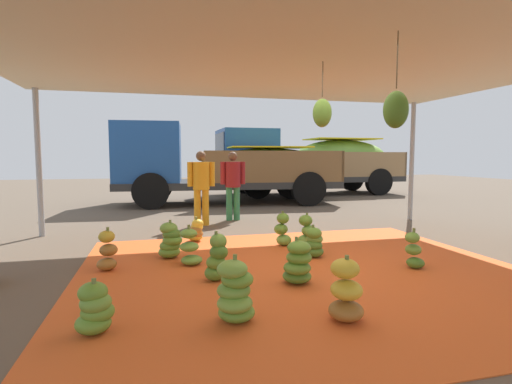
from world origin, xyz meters
TOP-DOWN VIEW (x-y plane):
  - ground_plane at (0.00, 3.00)m, footprint 40.00×40.00m
  - tarp_orange at (0.00, 0.00)m, footprint 5.52×4.93m
  - tent_canopy at (0.00, -0.09)m, footprint 8.00×7.00m
  - banana_bunch_0 at (0.52, 1.35)m, footprint 0.35×0.37m
  - banana_bunch_1 at (-2.29, -1.15)m, footprint 0.39×0.37m
  - banana_bunch_2 at (0.37, 0.68)m, footprint 0.37×0.37m
  - banana_bunch_4 at (-1.13, -0.04)m, footprint 0.35×0.34m
  - banana_bunch_5 at (-1.15, 2.15)m, footprint 0.34×0.35m
  - banana_bunch_6 at (-1.61, 1.14)m, footprint 0.37×0.34m
  - banana_bunch_7 at (0.16, 1.49)m, footprint 0.37×0.34m
  - banana_bunch_8 at (1.39, -0.15)m, footprint 0.30×0.33m
  - banana_bunch_9 at (-0.21, -1.42)m, footprint 0.38×0.38m
  - banana_bunch_10 at (-2.40, 0.72)m, footprint 0.34×0.36m
  - banana_bunch_11 at (-1.15, -1.22)m, footprint 0.46×0.46m
  - banana_bunch_12 at (-1.37, 0.72)m, footprint 0.40×0.40m
  - banana_bunch_13 at (-0.27, -0.38)m, footprint 0.40×0.43m
  - cargo_truck_main at (0.07, 7.46)m, footprint 6.72×2.74m
  - cargo_truck_far at (3.78, 9.62)m, footprint 6.94×2.41m
  - worker_0 at (-0.12, 4.23)m, footprint 0.56×0.35m
  - worker_1 at (-0.88, 3.73)m, footprint 0.57×0.35m

SIDE VIEW (x-z plane):
  - ground_plane at x=0.00m, z-range 0.00..0.00m
  - tarp_orange at x=0.00m, z-range 0.00..0.01m
  - banana_bunch_5 at x=-1.15m, z-range -0.02..0.40m
  - banana_bunch_1 at x=-2.29m, z-range -0.02..0.43m
  - banana_bunch_2 at x=0.37m, z-range -0.02..0.44m
  - banana_bunch_8 at x=1.39m, z-range -0.03..0.48m
  - banana_bunch_12 at x=-1.37m, z-range -0.04..0.49m
  - banana_bunch_13 at x=-0.27m, z-range -0.03..0.50m
  - banana_bunch_10 at x=-2.40m, z-range -0.03..0.51m
  - banana_bunch_0 at x=0.52m, z-range -0.03..0.51m
  - banana_bunch_6 at x=-1.61m, z-range -0.02..0.51m
  - banana_bunch_7 at x=0.16m, z-range -0.03..0.53m
  - banana_bunch_9 at x=-0.21m, z-range -0.03..0.54m
  - banana_bunch_4 at x=-1.13m, z-range -0.02..0.55m
  - banana_bunch_11 at x=-1.15m, z-range -0.03..0.56m
  - worker_0 at x=-0.12m, z-range 0.13..1.67m
  - worker_1 at x=-0.88m, z-range 0.13..1.68m
  - cargo_truck_main at x=0.07m, z-range -0.01..2.39m
  - cargo_truck_far at x=3.78m, z-range 0.08..2.48m
  - tent_canopy at x=0.00m, z-range 1.26..3.95m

